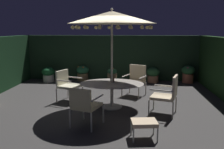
# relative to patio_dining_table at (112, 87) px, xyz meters

# --- Properties ---
(ground_plane) EXTENTS (7.88, 7.85, 0.02)m
(ground_plane) POSITION_rel_patio_dining_table_xyz_m (-0.28, 0.14, -0.61)
(ground_plane) COLOR #3A3837
(hedge_backdrop_rear) EXTENTS (7.88, 0.30, 1.91)m
(hedge_backdrop_rear) POSITION_rel_patio_dining_table_xyz_m (-0.28, 3.92, 0.36)
(hedge_backdrop_rear) COLOR #1E3420
(hedge_backdrop_rear) RESTS_ON ground_plane
(patio_dining_table) EXTENTS (1.79, 1.37, 0.71)m
(patio_dining_table) POSITION_rel_patio_dining_table_xyz_m (0.00, 0.00, 0.00)
(patio_dining_table) COLOR silver
(patio_dining_table) RESTS_ON ground_plane
(patio_umbrella) EXTENTS (2.35, 2.35, 2.72)m
(patio_umbrella) POSITION_rel_patio_dining_table_xyz_m (-0.00, -0.00, 1.87)
(patio_umbrella) COLOR silver
(patio_umbrella) RESTS_ON ground_plane
(centerpiece_planter) EXTENTS (0.27, 0.27, 0.41)m
(centerpiece_planter) POSITION_rel_patio_dining_table_xyz_m (0.00, 0.14, 0.35)
(centerpiece_planter) COLOR #8B6D4C
(centerpiece_planter) RESTS_ON patio_dining_table
(patio_chair_north) EXTENTS (0.77, 0.78, 0.94)m
(patio_chair_north) POSITION_rel_patio_dining_table_xyz_m (-1.42, 0.55, -0.04)
(patio_chair_north) COLOR silver
(patio_chair_north) RESTS_ON ground_plane
(patio_chair_northeast) EXTENTS (0.74, 0.77, 0.92)m
(patio_chair_northeast) POSITION_rel_patio_dining_table_xyz_m (-0.50, -1.44, -0.06)
(patio_chair_northeast) COLOR silver
(patio_chair_northeast) RESTS_ON ground_plane
(patio_chair_east) EXTENTS (0.78, 0.75, 1.03)m
(patio_chair_east) POSITION_rel_patio_dining_table_xyz_m (1.47, -0.47, -0.03)
(patio_chair_east) COLOR silver
(patio_chair_east) RESTS_ON ground_plane
(patio_chair_southeast) EXTENTS (0.83, 0.81, 1.00)m
(patio_chair_southeast) POSITION_rel_patio_dining_table_xyz_m (0.68, 1.37, -0.03)
(patio_chair_southeast) COLOR silver
(patio_chair_southeast) RESTS_ON ground_plane
(ottoman_footrest) EXTENTS (0.55, 0.45, 0.38)m
(ottoman_footrest) POSITION_rel_patio_dining_table_xyz_m (0.80, -1.94, -0.28)
(ottoman_footrest) COLOR silver
(ottoman_footrest) RESTS_ON ground_plane
(potted_plant_right_far) EXTENTS (0.54, 0.54, 0.62)m
(potted_plant_right_far) POSITION_rel_patio_dining_table_xyz_m (1.45, 3.43, -0.26)
(potted_plant_right_far) COLOR #A26B4F
(potted_plant_right_far) RESTS_ON ground_plane
(potted_plant_left_far) EXTENTS (0.53, 0.53, 0.62)m
(potted_plant_left_far) POSITION_rel_patio_dining_table_xyz_m (-2.92, 3.24, -0.27)
(potted_plant_left_far) COLOR beige
(potted_plant_left_far) RESTS_ON ground_plane
(potted_plant_left_near) EXTENTS (0.53, 0.53, 0.70)m
(potted_plant_left_near) POSITION_rel_patio_dining_table_xyz_m (2.87, 3.46, -0.21)
(potted_plant_left_near) COLOR #B05E47
(potted_plant_left_near) RESTS_ON ground_plane
(potted_plant_back_right) EXTENTS (0.53, 0.53, 0.64)m
(potted_plant_back_right) POSITION_rel_patio_dining_table_xyz_m (-1.53, 3.58, -0.26)
(potted_plant_back_right) COLOR olive
(potted_plant_back_right) RESTS_ON ground_plane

